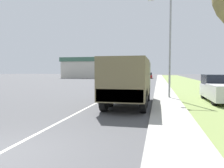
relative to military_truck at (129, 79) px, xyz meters
name	(u,v)px	position (x,y,z in m)	size (l,w,h in m)	color
ground_plane	(138,81)	(-2.21, 31.36, -1.60)	(180.00, 180.00, 0.00)	#4C4C4F
lane_centre_stripe	(138,81)	(-2.21, 31.36, -1.60)	(0.12, 120.00, 0.00)	silver
sidewalk_right	(161,81)	(2.29, 31.36, -1.54)	(1.80, 120.00, 0.12)	#ADAAA3
grass_strip_right	(184,81)	(6.69, 31.36, -1.59)	(7.00, 120.00, 0.02)	olive
military_truck	(129,79)	(0.00, 0.00, 0.00)	(2.31, 6.68, 2.77)	#606647
car_nearest_ahead	(115,82)	(-3.62, 14.34, -0.92)	(1.71, 4.89, 1.49)	navy
car_second_ahead	(129,78)	(-3.62, 27.66, -0.94)	(1.76, 4.33, 1.46)	navy
car_third_ahead	(133,76)	(-4.24, 39.43, -0.83)	(1.95, 4.44, 1.73)	silver
car_fourth_ahead	(149,76)	(-0.79, 47.13, -0.88)	(1.79, 4.73, 1.61)	maroon
car_farthest_ahead	(141,75)	(-3.85, 61.22, -0.98)	(1.83, 4.23, 1.36)	black
pickup_truck	(221,89)	(5.89, 2.95, -0.74)	(1.94, 5.02, 1.80)	silver
lamp_post	(167,38)	(2.35, 3.71, 2.92)	(1.69, 0.24, 7.44)	gray
building_distant	(92,68)	(-16.90, 47.57, 1.33)	(16.32, 9.05, 5.78)	beige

